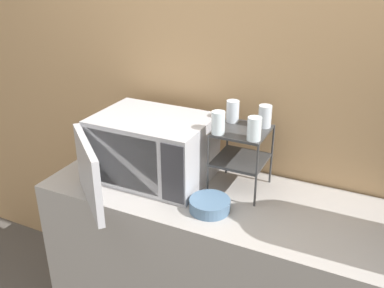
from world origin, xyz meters
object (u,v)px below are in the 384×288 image
dish_rack (241,147)px  glass_front_right (254,129)px  glass_back_left (233,111)px  glass_front_left (218,123)px  microwave (150,149)px  bowl (210,205)px  glass_back_right (265,116)px

dish_rack → glass_front_right: bearing=-46.1°
dish_rack → glass_back_left: 0.18m
dish_rack → glass_front_left: (-0.08, -0.09, 0.14)m
microwave → dish_rack: bearing=12.2°
microwave → glass_back_left: (0.36, 0.17, 0.20)m
dish_rack → glass_front_left: bearing=-133.3°
glass_front_left → glass_back_left: size_ratio=1.00×
dish_rack → bowl: dish_rack is taller
dish_rack → glass_back_right: size_ratio=2.98×
glass_front_right → dish_rack: bearing=133.9°
dish_rack → glass_front_left: size_ratio=2.98×
microwave → glass_front_right: glass_front_right is taller
glass_front_left → glass_front_right: size_ratio=1.00×
microwave → glass_back_left: glass_back_left is taller
dish_rack → microwave: bearing=-167.8°
glass_front_right → glass_back_left: 0.23m
microwave → glass_front_left: size_ratio=6.81×
glass_back_right → glass_front_right: (0.00, -0.16, 0.00)m
glass_front_left → glass_back_right: same height
microwave → glass_back_left: size_ratio=6.81×
bowl → glass_front_left: bearing=101.9°
bowl → glass_back_right: bearing=67.7°
glass_front_left → glass_back_left: bearing=88.1°
glass_front_left → bowl: size_ratio=0.57×
glass_front_left → glass_front_right: bearing=0.9°
dish_rack → glass_front_right: 0.18m
dish_rack → glass_back_right: 0.18m
glass_back_right → glass_front_right: 0.16m
dish_rack → glass_back_right: bearing=44.7°
microwave → bowl: bearing=-20.4°
glass_front_left → bowl: 0.37m
glass_front_left → bowl: (0.03, -0.15, -0.33)m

